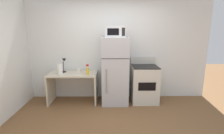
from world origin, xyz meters
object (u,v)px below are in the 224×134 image
object	(u,v)px
paper_towel_roll	(60,69)
microwave	(115,32)
desk	(73,82)
desk_lamp	(64,63)
refrigerator	(115,71)
oven_range	(144,84)
spray_bottle	(88,70)
coffee_mug	(79,70)

from	to	relation	value
paper_towel_roll	microwave	xyz separation A→B (m)	(1.32, 0.06, 0.88)
desk	desk_lamp	distance (m)	0.52
desk_lamp	desk	bearing A→B (deg)	-20.80
paper_towel_roll	refrigerator	world-z (taller)	refrigerator
oven_range	spray_bottle	bearing A→B (deg)	-174.01
coffee_mug	oven_range	distance (m)	1.69
desk_lamp	oven_range	distance (m)	2.08
refrigerator	microwave	world-z (taller)	microwave
desk	coffee_mug	bearing A→B (deg)	30.23
desk_lamp	microwave	bearing A→B (deg)	-5.82
desk	spray_bottle	world-z (taller)	spray_bottle
desk_lamp	refrigerator	size ratio (longest dim) A/B	0.22
desk	spray_bottle	xyz separation A→B (m)	(0.39, -0.14, 0.32)
spray_bottle	paper_towel_roll	bearing A→B (deg)	177.24
microwave	oven_range	distance (m)	1.49
desk_lamp	microwave	size ratio (longest dim) A/B	0.77
desk_lamp	oven_range	bearing A→B (deg)	-2.15
coffee_mug	paper_towel_roll	world-z (taller)	paper_towel_roll
desk_lamp	spray_bottle	distance (m)	0.66
refrigerator	spray_bottle	bearing A→B (deg)	-170.06
desk	desk_lamp	xyz separation A→B (m)	(-0.22, 0.08, 0.47)
desk_lamp	oven_range	size ratio (longest dim) A/B	0.32
coffee_mug	desk_lamp	bearing A→B (deg)	178.60
spray_bottle	oven_range	bearing A→B (deg)	5.99
paper_towel_roll	microwave	world-z (taller)	microwave
desk	desk_lamp	world-z (taller)	desk_lamp
coffee_mug	refrigerator	world-z (taller)	refrigerator
desk_lamp	oven_range	xyz separation A→B (m)	(2.01, -0.08, -0.52)
paper_towel_roll	refrigerator	bearing A→B (deg)	3.61
microwave	paper_towel_roll	bearing A→B (deg)	-177.31
desk_lamp	paper_towel_roll	size ratio (longest dim) A/B	1.47
desk	paper_towel_roll	xyz separation A→B (m)	(-0.28, -0.11, 0.34)
microwave	refrigerator	bearing A→B (deg)	90.31
coffee_mug	oven_range	world-z (taller)	oven_range
desk	coffee_mug	world-z (taller)	coffee_mug
refrigerator	microwave	size ratio (longest dim) A/B	3.53
coffee_mug	refrigerator	xyz separation A→B (m)	(0.91, -0.10, 0.01)
desk	coffee_mug	size ratio (longest dim) A/B	12.41
desk_lamp	spray_bottle	world-z (taller)	desk_lamp
coffee_mug	refrigerator	distance (m)	0.92
coffee_mug	oven_range	bearing A→B (deg)	-2.31
desk	microwave	size ratio (longest dim) A/B	2.56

